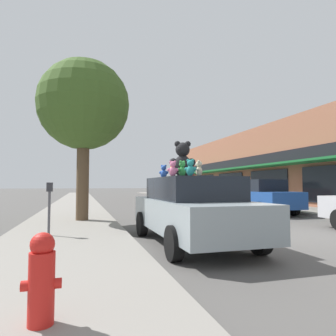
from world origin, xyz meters
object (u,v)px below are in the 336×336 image
teddy_bear_brown (199,174)px  parking_meter (49,202)px  fire_hydrant (42,278)px  teddy_bear_cream (199,169)px  parked_car_far_right (203,192)px  teddy_bear_giant (183,160)px  parked_car_far_center (259,196)px  teddy_bear_yellow (172,171)px  teddy_bear_teal (190,168)px  teddy_bear_blue (164,172)px  teddy_bear_pink (173,169)px  teddy_bear_green (182,169)px  street_tree (84,106)px  teddy_bear_red (191,173)px  plush_art_car (191,209)px

teddy_bear_brown → parking_meter: bearing=-35.6°
fire_hydrant → teddy_bear_cream: bearing=48.1°
parked_car_far_right → fire_hydrant: 18.94m
teddy_bear_giant → teddy_bear_cream: (0.02, -1.01, -0.27)m
parked_car_far_center → teddy_bear_yellow: bearing=-133.9°
teddy_bear_teal → teddy_bear_blue: (-0.07, 1.77, 0.00)m
teddy_bear_yellow → teddy_bear_pink: bearing=120.0°
parked_car_far_center → fire_hydrant: 13.15m
parked_car_far_center → parking_meter: size_ratio=3.67×
teddy_bear_teal → parked_car_far_right: 15.38m
teddy_bear_green → parked_car_far_center: teddy_bear_green is taller
teddy_bear_cream → parking_meter: size_ratio=0.27×
teddy_bear_teal → teddy_bear_blue: size_ratio=1.00×
street_tree → parking_meter: bearing=-104.1°
teddy_bear_yellow → parked_car_far_right: 15.08m
teddy_bear_giant → teddy_bear_blue: bearing=-47.4°
teddy_bear_giant → teddy_bear_blue: teddy_bear_giant is taller
teddy_bear_yellow → teddy_bear_cream: 0.57m
teddy_bear_green → teddy_bear_teal: 0.31m
teddy_bear_blue → fire_hydrant: size_ratio=0.44×
teddy_bear_pink → teddy_bear_blue: 1.55m
teddy_bear_giant → teddy_bear_brown: 0.94m
teddy_bear_giant → teddy_bear_yellow: teddy_bear_giant is taller
teddy_bear_teal → fire_hydrant: teddy_bear_teal is taller
parked_car_far_right → street_tree: (-8.25, -8.83, 3.32)m
teddy_bear_giant → teddy_bear_green: (-0.32, -0.91, -0.27)m
parked_car_far_center → parked_car_far_right: parked_car_far_center is taller
fire_hydrant → teddy_bear_teal: bearing=49.1°
teddy_bear_brown → fire_hydrant: teddy_bear_brown is taller
teddy_bear_pink → teddy_bear_yellow: (0.06, 0.21, -0.04)m
teddy_bear_blue → fire_hydrant: teddy_bear_blue is taller
teddy_bear_brown → street_tree: bearing=-79.7°
teddy_bear_blue → teddy_bear_green: bearing=122.6°
teddy_bear_yellow → street_tree: (-1.82, 4.78, 2.53)m
teddy_bear_green → fire_hydrant: 4.07m
parked_car_far_right → teddy_bear_cream: bearing=-113.1°
teddy_bear_giant → teddy_bear_pink: teddy_bear_giant is taller
teddy_bear_teal → teddy_bear_red: (0.66, 1.74, -0.04)m
plush_art_car → teddy_bear_cream: (-0.09, -0.70, 0.89)m
teddy_bear_green → teddy_bear_cream: bearing=133.3°
teddy_bear_red → parking_meter: bearing=14.2°
teddy_bear_yellow → teddy_bear_blue: size_ratio=0.69×
teddy_bear_brown → parked_car_far_center: teddy_bear_brown is taller
teddy_bear_red → teddy_bear_cream: teddy_bear_cream is taller
parking_meter → teddy_bear_green: bearing=-33.1°
street_tree → plush_art_car: bearing=-60.7°
plush_art_car → teddy_bear_green: 1.15m
plush_art_car → teddy_bear_pink: size_ratio=13.85×
teddy_bear_blue → street_tree: 4.69m
teddy_bear_cream → parked_car_far_center: teddy_bear_cream is taller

